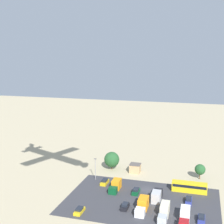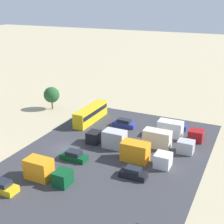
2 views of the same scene
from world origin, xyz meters
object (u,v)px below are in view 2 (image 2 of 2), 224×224
at_px(parked_car_0, 2,187).
at_px(parked_car_3, 176,125).
at_px(parked_truck_4, 143,154).
at_px(parked_truck_2, 177,131).
at_px(bus, 91,113).
at_px(parked_truck_1, 165,141).
at_px(parked_truck_3, 45,171).
at_px(parked_car_1, 74,156).
at_px(parked_car_4, 133,173).
at_px(parked_truck_0, 109,139).
at_px(parked_car_5, 124,123).

bearing_deg(parked_car_0, parked_car_3, -26.77).
height_order(parked_car_0, parked_truck_4, parked_truck_4).
relative_size(parked_car_3, parked_truck_2, 0.52).
xyz_separation_m(parked_car_3, parked_truck_4, (16.05, -1.35, 0.80)).
distance_m(bus, parked_truck_2, 18.96).
relative_size(parked_truck_1, parked_truck_3, 1.24).
bearing_deg(parked_car_3, parked_truck_2, 16.84).
height_order(parked_car_0, parked_car_1, parked_car_0).
xyz_separation_m(parked_car_4, parked_truck_1, (-11.25, 1.51, 0.76)).
distance_m(parked_car_0, parked_truck_1, 27.79).
xyz_separation_m(parked_car_4, parked_truck_0, (-7.85, -7.91, 0.75)).
height_order(parked_truck_0, parked_truck_1, parked_truck_1).
bearing_deg(parked_truck_1, parked_car_5, -119.70).
relative_size(parked_car_3, parked_truck_4, 0.55).
relative_size(parked_truck_0, parked_truck_4, 0.88).
xyz_separation_m(bus, parked_car_5, (-0.21, 7.73, -1.06)).
distance_m(bus, parked_car_0, 28.06).
bearing_deg(parked_car_4, parked_car_1, -94.26).
bearing_deg(parked_truck_1, parked_truck_3, -36.59).
bearing_deg(parked_truck_1, parked_truck_2, 171.71).
relative_size(bus, parked_truck_0, 1.52).
height_order(parked_car_5, parked_truck_4, parked_truck_4).
bearing_deg(parked_truck_3, parked_truck_2, 149.09).
bearing_deg(parked_car_0, parked_truck_0, -20.87).
bearing_deg(parked_car_4, parked_truck_3, -61.80).
xyz_separation_m(parked_car_1, parked_car_3, (-20.17, 11.85, 0.01)).
bearing_deg(parked_car_1, parked_truck_1, 130.28).
height_order(parked_car_1, parked_truck_1, parked_truck_1).
height_order(parked_car_3, parked_car_4, parked_car_4).
bearing_deg(parked_car_5, parked_truck_3, 174.00).
distance_m(parked_car_0, parked_truck_4, 21.75).
relative_size(parked_truck_0, parked_truck_2, 0.84).
bearing_deg(parked_truck_0, parked_car_5, 6.16).
xyz_separation_m(parked_car_0, parked_truck_2, (-27.76, 17.41, 0.71)).
height_order(parked_car_3, parked_truck_0, parked_truck_0).
xyz_separation_m(parked_car_1, parked_truck_0, (-7.04, 2.90, 0.77)).
distance_m(bus, parked_truck_1, 19.04).
relative_size(parked_car_5, parked_truck_4, 0.59).
height_order(parked_car_0, parked_truck_1, parked_truck_1).
height_order(parked_truck_2, parked_truck_4, parked_truck_4).
relative_size(bus, parked_car_5, 2.29).
bearing_deg(parked_car_0, parked_car_4, -53.90).
distance_m(parked_car_3, parked_truck_2, 4.47).
relative_size(bus, parked_car_1, 2.49).
height_order(parked_car_4, parked_truck_0, parked_truck_0).
height_order(parked_car_0, parked_truck_2, parked_truck_2).
height_order(parked_car_4, parked_truck_2, parked_truck_2).
distance_m(parked_car_0, parked_car_1, 12.57).
height_order(bus, parked_truck_0, bus).
xyz_separation_m(parked_truck_0, parked_truck_1, (-3.40, 9.42, 0.01)).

